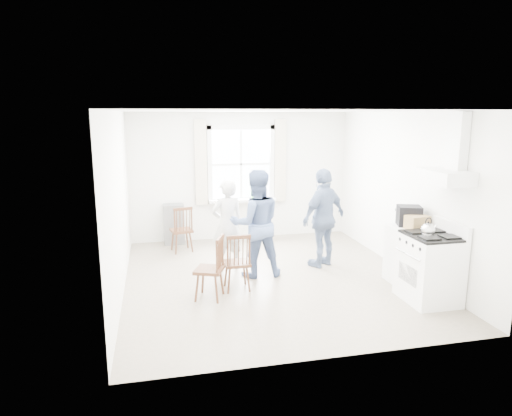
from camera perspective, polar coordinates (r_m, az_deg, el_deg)
The scene contains 16 objects.
room_shell at distance 7.00m, azimuth 1.92°, elevation 1.33°, with size 4.62×5.12×2.64m.
window_assembly at distance 9.34m, azimuth -1.85°, elevation 4.95°, with size 1.88×0.24×1.70m.
range_hood at distance 6.57m, azimuth 22.95°, elevation 5.02°, with size 0.45×0.76×0.94m.
shelf_unit at distance 9.25m, azimuth -10.22°, elevation -1.98°, with size 0.40×0.30×0.80m, color slate.
gas_stove at distance 6.77m, azimuth 20.88°, elevation -6.95°, with size 0.68×0.76×1.12m.
kettle at distance 6.50m, azimuth 20.69°, elevation -2.60°, with size 0.18×0.18×0.26m.
low_cabinet at distance 7.37m, azimuth 18.34°, elevation -5.53°, with size 0.50×0.55×0.90m, color white.
stereo_stack at distance 7.25m, azimuth 18.58°, elevation -0.93°, with size 0.42×0.39×0.30m.
cardboard_box at distance 7.07m, azimuth 19.51°, elevation -1.71°, with size 0.31×0.22×0.20m, color olive.
windsor_chair_a at distance 8.58m, azimuth -9.17°, elevation -2.06°, with size 0.44×0.44×0.89m.
windsor_chair_b at distance 6.64m, azimuth -2.27°, elevation -6.07°, with size 0.38×0.37×0.87m.
windsor_chair_c at distance 6.40m, azimuth -5.05°, elevation -6.56°, with size 0.49×0.50×0.91m.
person_left at distance 7.62m, azimuth -3.63°, elevation -2.04°, with size 0.55×0.55×1.51m, color silver.
person_mid at distance 7.21m, azimuth -0.00°, elevation -1.96°, with size 0.83×0.83×1.71m, color #4B5F8B.
person_right at distance 7.77m, azimuth 8.46°, elevation -1.23°, with size 0.98×0.98×1.68m, color navy.
potted_plant at distance 9.37m, azimuth -0.24°, elevation 2.15°, with size 0.17×0.17×0.31m, color #357839.
Camera 1 is at (-1.73, -6.66, 2.56)m, focal length 32.00 mm.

